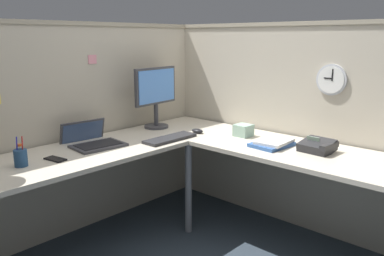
{
  "coord_description": "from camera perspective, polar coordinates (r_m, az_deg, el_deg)",
  "views": [
    {
      "loc": [
        -1.91,
        -1.78,
        1.47
      ],
      "look_at": [
        0.17,
        0.13,
        0.82
      ],
      "focal_mm": 37.41,
      "sensor_mm": 36.0,
      "label": 1
    }
  ],
  "objects": [
    {
      "name": "cubicle_wall_right",
      "position": [
        3.24,
        13.68,
        0.44
      ],
      "size": [
        0.12,
        2.37,
        1.58
      ],
      "color": "#B7AD99",
      "rests_on": "ground"
    },
    {
      "name": "book_stack",
      "position": [
        2.82,
        11.44,
        -2.13
      ],
      "size": [
        0.3,
        0.23,
        0.04
      ],
      "color": "#335999",
      "rests_on": "desk"
    },
    {
      "name": "laptop",
      "position": [
        2.91,
        -14.16,
        -1.77
      ],
      "size": [
        0.37,
        0.41,
        0.22
      ],
      "color": "#38383D",
      "rests_on": "desk"
    },
    {
      "name": "keyboard",
      "position": [
        2.94,
        -3.14,
        -1.51
      ],
      "size": [
        0.43,
        0.14,
        0.02
      ],
      "primitive_type": "cube",
      "rotation": [
        0.0,
        0.0,
        0.0
      ],
      "color": "#232326",
      "rests_on": "desk"
    },
    {
      "name": "pen_cup",
      "position": [
        2.54,
        -23.24,
        -3.89
      ],
      "size": [
        0.08,
        0.08,
        0.18
      ],
      "color": "navy",
      "rests_on": "desk"
    },
    {
      "name": "cubicle_wall_back",
      "position": [
        3.15,
        -16.72,
        -0.11
      ],
      "size": [
        2.57,
        0.12,
        1.58
      ],
      "color": "#B7AD99",
      "rests_on": "ground"
    },
    {
      "name": "office_phone",
      "position": [
        2.75,
        17.53,
        -2.53
      ],
      "size": [
        0.2,
        0.22,
        0.11
      ],
      "color": "#232326",
      "rests_on": "desk"
    },
    {
      "name": "ground_plane",
      "position": [
        3.0,
        -0.35,
        -16.47
      ],
      "size": [
        6.8,
        6.8,
        0.0
      ],
      "primitive_type": "plane",
      "color": "#2D3842"
    },
    {
      "name": "cell_phone",
      "position": [
        2.61,
        -18.91,
        -4.21
      ],
      "size": [
        0.09,
        0.15,
        0.01
      ],
      "primitive_type": "cube",
      "rotation": [
        0.0,
        0.0,
        0.16
      ],
      "color": "black",
      "rests_on": "desk"
    },
    {
      "name": "computer_mouse",
      "position": [
        3.15,
        0.76,
        -0.42
      ],
      "size": [
        0.06,
        0.1,
        0.03
      ],
      "primitive_type": "ellipsoid",
      "color": "black",
      "rests_on": "desk"
    },
    {
      "name": "tissue_box",
      "position": [
        3.07,
        7.33,
        -0.34
      ],
      "size": [
        0.12,
        0.12,
        0.09
      ],
      "primitive_type": "cube",
      "color": "#8CAD99",
      "rests_on": "desk"
    },
    {
      "name": "desk",
      "position": [
        2.62,
        -1.79,
        -5.83
      ],
      "size": [
        2.35,
        2.15,
        0.73
      ],
      "color": "beige",
      "rests_on": "ground"
    },
    {
      "name": "wall_clock",
      "position": [
        2.99,
        19.3,
        6.52
      ],
      "size": [
        0.04,
        0.22,
        0.22
      ],
      "color": "#B7BABF"
    },
    {
      "name": "pinned_note_middle",
      "position": [
        3.12,
        -14.02,
        9.47
      ],
      "size": [
        0.07,
        0.0,
        0.07
      ],
      "primitive_type": "cube",
      "color": "pink"
    },
    {
      "name": "monitor",
      "position": [
        3.3,
        -5.18,
        5.03
      ],
      "size": [
        0.46,
        0.2,
        0.5
      ],
      "color": "#38383D",
      "rests_on": "desk"
    }
  ]
}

